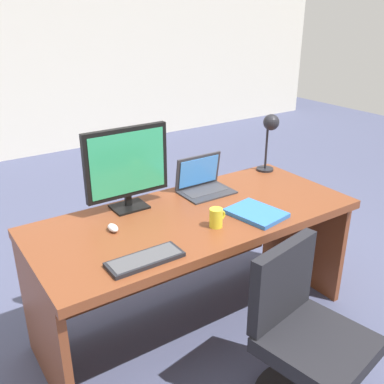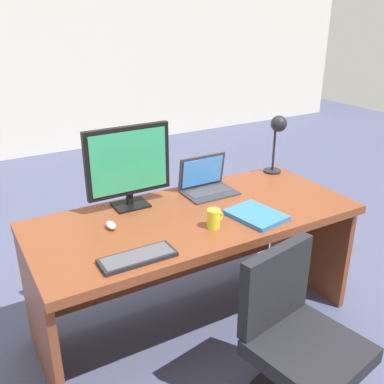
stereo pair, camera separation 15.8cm
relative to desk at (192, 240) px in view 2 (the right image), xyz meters
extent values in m
plane|color=#474C6B|center=(0.00, 1.46, -0.57)|extent=(12.00, 12.00, 0.00)
cube|color=silver|center=(0.00, 3.95, 0.83)|extent=(10.00, 0.10, 2.80)
cube|color=brown|center=(0.00, -0.04, 0.16)|extent=(1.86, 0.81, 0.05)
cube|color=brown|center=(-0.91, -0.04, -0.22)|extent=(0.04, 0.71, 0.71)
cube|color=brown|center=(0.91, -0.04, -0.22)|extent=(0.04, 0.71, 0.71)
cube|color=brown|center=(0.00, 0.26, -0.18)|extent=(1.64, 0.02, 0.50)
cube|color=black|center=(-0.28, 0.24, 0.19)|extent=(0.20, 0.16, 0.01)
cube|color=black|center=(-0.28, 0.25, 0.23)|extent=(0.04, 0.02, 0.07)
cube|color=black|center=(-0.28, 0.24, 0.47)|extent=(0.50, 0.04, 0.40)
cube|color=#2D9966|center=(-0.28, 0.22, 0.47)|extent=(0.45, 0.00, 0.35)
cube|color=#2D2D33|center=(0.23, 0.17, 0.19)|extent=(0.32, 0.23, 0.01)
cube|color=#38383D|center=(0.23, 0.18, 0.20)|extent=(0.27, 0.13, 0.00)
cube|color=#2D2D33|center=(0.23, 0.26, 0.30)|extent=(0.32, 0.04, 0.22)
cube|color=#3F8CEA|center=(0.23, 0.25, 0.30)|extent=(0.28, 0.03, 0.18)
cube|color=black|center=(-0.48, -0.33, 0.20)|extent=(0.36, 0.14, 0.02)
cube|color=#47474C|center=(-0.48, -0.33, 0.21)|extent=(0.33, 0.12, 0.00)
ellipsoid|color=silver|center=(-0.48, 0.03, 0.21)|extent=(0.05, 0.08, 0.04)
cylinder|color=black|center=(0.81, 0.27, 0.20)|extent=(0.12, 0.12, 0.01)
cylinder|color=black|center=(0.81, 0.27, 0.35)|extent=(0.02, 0.02, 0.30)
sphere|color=black|center=(0.81, 0.24, 0.54)|extent=(0.11, 0.11, 0.11)
cube|color=blue|center=(0.27, -0.25, 0.20)|extent=(0.28, 0.34, 0.02)
cylinder|color=yellow|center=(0.00, -0.23, 0.24)|extent=(0.07, 0.07, 0.10)
torus|color=yellow|center=(0.03, -0.23, 0.24)|extent=(0.06, 0.01, 0.06)
cylinder|color=black|center=(0.10, -0.89, -0.37)|extent=(0.05, 0.05, 0.32)
cube|color=black|center=(0.10, -0.89, -0.17)|extent=(0.54, 0.54, 0.08)
cube|color=black|center=(0.06, -0.68, 0.07)|extent=(0.44, 0.14, 0.40)
camera|label=1|loc=(-1.27, -1.89, 1.28)|focal=41.21mm
camera|label=2|loc=(-1.14, -1.98, 1.28)|focal=41.21mm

